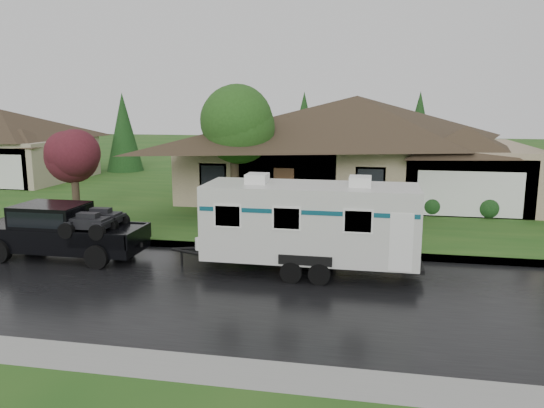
{
  "coord_description": "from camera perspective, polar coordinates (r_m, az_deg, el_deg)",
  "views": [
    {
      "loc": [
        3.06,
        -16.16,
        5.36
      ],
      "look_at": [
        -0.47,
        2.0,
        1.82
      ],
      "focal_mm": 35.0,
      "sensor_mm": 36.0,
      "label": 1
    }
  ],
  "objects": [
    {
      "name": "tree_red",
      "position": [
        25.3,
        -20.6,
        4.82
      ],
      "size": [
        2.5,
        2.5,
        4.14
      ],
      "color": "#382B1E",
      "rests_on": "lawn"
    },
    {
      "name": "travel_trailer",
      "position": [
        16.77,
        4.13,
        -1.9
      ],
      "size": [
        7.03,
        2.47,
        3.16
      ],
      "color": "silver",
      "rests_on": "ground"
    },
    {
      "name": "tree_left_green",
      "position": [
        25.02,
        -4.11,
        8.4
      ],
      "size": [
        3.62,
        3.62,
        6.0
      ],
      "color": "#382B1E",
      "rests_on": "lawn"
    },
    {
      "name": "shrub_row",
      "position": [
        25.92,
        8.46,
        0.24
      ],
      "size": [
        13.6,
        1.0,
        1.0
      ],
      "color": "#143814",
      "rests_on": "lawn"
    },
    {
      "name": "road",
      "position": [
        15.45,
        -1.14,
        -9.46
      ],
      "size": [
        140.0,
        8.0,
        0.01
      ],
      "primitive_type": "cube",
      "color": "black",
      "rests_on": "ground"
    },
    {
      "name": "ground",
      "position": [
        17.3,
        0.26,
        -7.22
      ],
      "size": [
        140.0,
        140.0,
        0.0
      ],
      "primitive_type": "plane",
      "color": "#225119",
      "rests_on": "ground"
    },
    {
      "name": "lawn",
      "position": [
        31.76,
        5.31,
        1.2
      ],
      "size": [
        140.0,
        26.0,
        0.15
      ],
      "primitive_type": "cube",
      "color": "#225119",
      "rests_on": "ground"
    },
    {
      "name": "curb",
      "position": [
        19.4,
        1.5,
        -4.98
      ],
      "size": [
        140.0,
        0.5,
        0.15
      ],
      "primitive_type": "cube",
      "color": "gray",
      "rests_on": "ground"
    },
    {
      "name": "pickup_truck",
      "position": [
        19.95,
        -21.91,
        -2.54
      ],
      "size": [
        5.7,
        2.17,
        1.9
      ],
      "color": "black",
      "rests_on": "ground"
    },
    {
      "name": "house_far",
      "position": [
        40.59,
        -26.94,
        6.29
      ],
      "size": [
        10.8,
        8.64,
        5.8
      ],
      "color": "tan",
      "rests_on": "lawn"
    },
    {
      "name": "house_main",
      "position": [
        30.06,
        9.58,
        7.31
      ],
      "size": [
        19.44,
        10.8,
        6.9
      ],
      "color": "gray",
      "rests_on": "lawn"
    }
  ]
}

